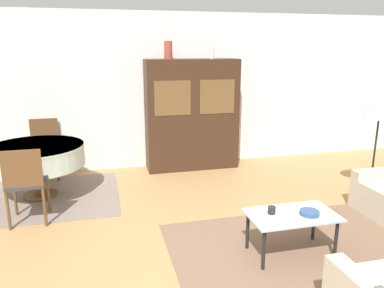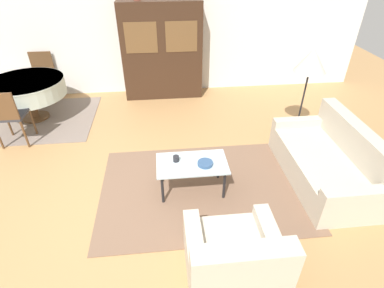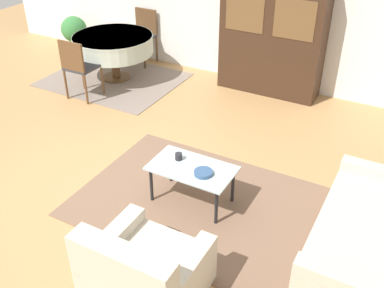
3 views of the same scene
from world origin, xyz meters
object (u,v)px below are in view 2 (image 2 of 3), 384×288
(display_cabinet, at_px, (162,51))
(bowl, at_px, (205,163))
(coffee_table, at_px, (192,166))
(couch, at_px, (329,162))
(armchair, at_px, (234,260))
(cup, at_px, (176,159))
(dining_chair_far, at_px, (42,73))
(floor_lamp, at_px, (311,62))
(dining_table, at_px, (27,88))
(dining_chair_near, at_px, (8,114))

(display_cabinet, xyz_separation_m, bowl, (0.45, -3.16, -0.48))
(coffee_table, height_order, bowl, bowl)
(couch, bearing_deg, armchair, 129.84)
(display_cabinet, xyz_separation_m, cup, (0.09, -3.05, -0.47))
(couch, xyz_separation_m, cup, (-2.11, 0.02, 0.21))
(couch, xyz_separation_m, display_cabinet, (-2.19, 3.07, 0.68))
(dining_chair_far, xyz_separation_m, floor_lamp, (4.71, -1.97, 0.72))
(dining_table, bearing_deg, floor_lamp, -13.00)
(couch, height_order, dining_chair_far, dining_chair_far)
(armchair, xyz_separation_m, cup, (-0.47, 1.39, 0.21))
(coffee_table, height_order, dining_chair_near, dining_chair_near)
(armchair, bearing_deg, floor_lamp, 56.51)
(coffee_table, distance_m, dining_chair_near, 3.11)
(display_cabinet, distance_m, dining_chair_near, 3.03)
(dining_chair_near, bearing_deg, dining_table, 90.00)
(display_cabinet, height_order, dining_chair_near, display_cabinet)
(dining_chair_near, xyz_separation_m, dining_chair_far, (0.00, 1.77, 0.00))
(display_cabinet, bearing_deg, floor_lamp, -40.43)
(armchair, distance_m, dining_chair_near, 4.10)
(dining_chair_near, xyz_separation_m, bowl, (2.93, -1.46, -0.09))
(couch, bearing_deg, dining_chair_near, 73.64)
(armchair, distance_m, floor_lamp, 3.20)
(dining_table, distance_m, bowl, 3.76)
(couch, xyz_separation_m, coffee_table, (-1.91, -0.04, 0.12))
(couch, height_order, dining_chair_near, dining_chair_near)
(dining_table, relative_size, dining_chair_near, 1.40)
(coffee_table, height_order, dining_chair_far, dining_chair_far)
(display_cabinet, xyz_separation_m, floor_lamp, (2.23, -1.90, 0.33))
(display_cabinet, distance_m, dining_chair_far, 2.51)
(floor_lamp, bearing_deg, cup, -151.94)
(coffee_table, distance_m, display_cabinet, 3.17)
(armchair, bearing_deg, dining_chair_far, 123.92)
(dining_chair_near, relative_size, floor_lamp, 0.64)
(armchair, xyz_separation_m, dining_table, (-3.03, 3.62, 0.33))
(dining_chair_far, bearing_deg, display_cabinet, 178.37)
(dining_chair_near, height_order, bowl, dining_chair_near)
(armchair, xyz_separation_m, bowl, (-0.10, 1.28, 0.19))
(armchair, height_order, dining_table, armchair)
(dining_table, bearing_deg, coffee_table, -39.71)
(dining_chair_near, bearing_deg, cup, -27.71)
(display_cabinet, xyz_separation_m, dining_chair_far, (-2.48, 0.07, -0.39))
(cup, bearing_deg, dining_chair_near, 152.29)
(armchair, bearing_deg, couch, 39.84)
(coffee_table, bearing_deg, bowl, -17.89)
(dining_table, xyz_separation_m, dining_chair_far, (-0.00, 0.89, -0.05))
(dining_table, height_order, dining_chair_far, dining_chair_far)
(couch, relative_size, dining_table, 1.34)
(dining_chair_near, xyz_separation_m, floor_lamp, (4.71, -0.20, 0.72))
(armchair, relative_size, display_cabinet, 0.47)
(floor_lamp, relative_size, bowl, 7.62)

